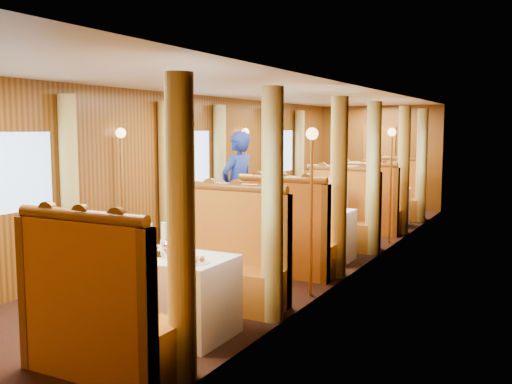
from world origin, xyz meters
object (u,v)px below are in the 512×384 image
Objects in this scene: table_near at (176,295)px; rose_vase_mid at (317,198)px; banquette_near_aft at (230,267)px; banquette_far_fwd at (365,210)px; banquette_near_fwd at (99,322)px; passenger at (332,205)px; teapot_left at (150,250)px; steward at (238,189)px; teapot_right at (168,252)px; teapot_back at (172,247)px; table_far at (380,206)px; table_mid at (315,235)px; banquette_far_aft at (393,199)px; rose_vase_far at (379,179)px; fruit_plate at (196,261)px; banquette_mid_aft at (339,222)px; banquette_mid_fwd at (286,244)px.

rose_vase_mid is at bearing 89.56° from table_near.
banquette_far_fwd is at bearing 90.00° from banquette_near_aft.
banquette_near_fwd reaches higher than passenger.
teapot_left is at bearing -92.47° from passenger.
steward is (-1.36, 4.02, 0.14)m from teapot_left.
banquette_far_fwd reaches higher than teapot_right.
table_far is at bearing 73.98° from teapot_back.
table_far is (0.00, 8.01, -0.05)m from banquette_near_fwd.
banquette_near_aft reaches higher than teapot_back.
banquette_far_fwd is (0.00, 2.49, 0.05)m from table_mid.
table_mid is 0.78× the size of banquette_far_aft.
teapot_left is 0.08× the size of steward.
banquette_far_aft is 8.13m from teapot_right.
teapot_right is at bearing -89.73° from rose_vase_far.
steward reaches higher than rose_vase_far.
banquette_far_fwd is at bearing 90.00° from passenger.
passenger is (-0.03, 0.72, -0.19)m from rose_vase_mid.
table_far is at bearing 90.44° from rose_vase_mid.
steward is (-1.87, 4.03, 0.18)m from fruit_plate.
banquette_far_aft is 7.97m from teapot_back.
banquette_far_aft reaches higher than table_far.
table_near is at bearing -90.00° from table_mid.
banquette_far_fwd is (0.00, 5.99, 0.05)m from table_near.
rose_vase_mid is at bearing -88.92° from rose_vase_far.
table_near is 0.78× the size of banquette_near_aft.
banquette_near_fwd is at bearing -89.72° from rose_vase_far.
rose_vase_far is at bearing 166.86° from steward.
banquette_far_aft reaches higher than table_near.
banquette_far_fwd is 6.14m from fruit_plate.
banquette_near_aft is at bearing -90.00° from passenger.
banquette_far_fwd reaches higher than fruit_plate.
banquette_near_aft is at bearing 90.00° from banquette_near_fwd.
banquette_near_fwd is 0.71× the size of steward.
banquette_mid_aft is 9.18× the size of teapot_right.
banquette_far_fwd is 5.94m from teapot_back.
rose_vase_mid reaches higher than table_far.
banquette_near_fwd is at bearing -90.79° from teapot_left.
banquette_near_fwd is 9.03m from banquette_far_aft.
banquette_near_aft and banquette_far_fwd have the same top height.
banquette_mid_fwd is at bearing 90.00° from table_near.
teapot_left is at bearing -93.39° from rose_vase_mid.
teapot_right reaches higher than table_near.
table_near is 0.49m from teapot_left.
table_far is (0.00, 4.51, -0.05)m from banquette_mid_fwd.
banquette_near_aft is 1.28× the size of table_far.
banquette_mid_aft reaches higher than table_mid.
banquette_near_aft is 5.55× the size of fruit_plate.
banquette_near_fwd reaches higher than fruit_plate.
steward is (-1.55, -2.09, 0.52)m from banquette_far_fwd.
teapot_left is at bearing -92.31° from banquette_mid_aft.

